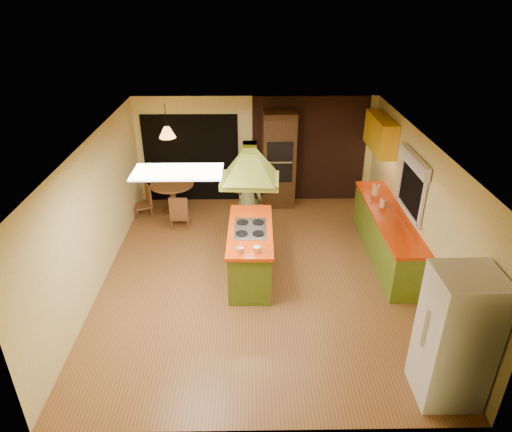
{
  "coord_description": "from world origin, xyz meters",
  "views": [
    {
      "loc": [
        -0.14,
        -6.89,
        4.76
      ],
      "look_at": [
        -0.03,
        0.09,
        1.15
      ],
      "focal_mm": 32.0,
      "sensor_mm": 36.0,
      "label": 1
    }
  ],
  "objects_px": {
    "canister_large": "(376,189)",
    "man": "(248,202)",
    "wall_oven": "(279,160)",
    "refrigerator": "(455,338)",
    "dining_table": "(173,192)",
    "kitchen_island": "(250,252)"
  },
  "relations": [
    {
      "from": "wall_oven",
      "to": "canister_large",
      "type": "height_order",
      "value": "wall_oven"
    },
    {
      "from": "kitchen_island",
      "to": "wall_oven",
      "type": "relative_size",
      "value": 0.86
    },
    {
      "from": "kitchen_island",
      "to": "canister_large",
      "type": "distance_m",
      "value": 2.98
    },
    {
      "from": "refrigerator",
      "to": "wall_oven",
      "type": "bearing_deg",
      "value": 107.18
    },
    {
      "from": "refrigerator",
      "to": "kitchen_island",
      "type": "bearing_deg",
      "value": 132.01
    },
    {
      "from": "kitchen_island",
      "to": "dining_table",
      "type": "xyz_separation_m",
      "value": [
        -1.75,
        2.54,
        0.03
      ]
    },
    {
      "from": "man",
      "to": "refrigerator",
      "type": "relative_size",
      "value": 0.93
    },
    {
      "from": "kitchen_island",
      "to": "wall_oven",
      "type": "distance_m",
      "value": 3.1
    },
    {
      "from": "refrigerator",
      "to": "canister_large",
      "type": "distance_m",
      "value": 4.16
    },
    {
      "from": "canister_large",
      "to": "man",
      "type": "bearing_deg",
      "value": -176.3
    },
    {
      "from": "kitchen_island",
      "to": "canister_large",
      "type": "bearing_deg",
      "value": 31.22
    },
    {
      "from": "kitchen_island",
      "to": "canister_large",
      "type": "height_order",
      "value": "canister_large"
    },
    {
      "from": "refrigerator",
      "to": "wall_oven",
      "type": "xyz_separation_m",
      "value": [
        -1.81,
        5.65,
        0.2
      ]
    },
    {
      "from": "wall_oven",
      "to": "dining_table",
      "type": "relative_size",
      "value": 2.29
    },
    {
      "from": "wall_oven",
      "to": "refrigerator",
      "type": "bearing_deg",
      "value": -74.11
    },
    {
      "from": "refrigerator",
      "to": "canister_large",
      "type": "xyz_separation_m",
      "value": [
        0.06,
        4.16,
        0.11
      ]
    },
    {
      "from": "refrigerator",
      "to": "wall_oven",
      "type": "height_order",
      "value": "wall_oven"
    },
    {
      "from": "refrigerator",
      "to": "man",
      "type": "bearing_deg",
      "value": 121.73
    },
    {
      "from": "kitchen_island",
      "to": "wall_oven",
      "type": "bearing_deg",
      "value": 78.44
    },
    {
      "from": "man",
      "to": "dining_table",
      "type": "xyz_separation_m",
      "value": [
        -1.7,
        1.24,
        -0.34
      ]
    },
    {
      "from": "man",
      "to": "canister_large",
      "type": "bearing_deg",
      "value": -173.9
    },
    {
      "from": "man",
      "to": "dining_table",
      "type": "distance_m",
      "value": 2.13
    }
  ]
}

